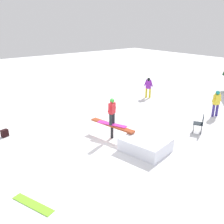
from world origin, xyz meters
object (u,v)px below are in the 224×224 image
(main_rider_on_rail, at_px, (112,112))
(bystander_purple, at_px, (148,87))
(rail_feature, at_px, (112,127))
(bystander_yellow, at_px, (216,102))
(folding_chair, at_px, (199,125))
(loose_snowboard_lime, at_px, (33,204))
(backpack_on_snow, at_px, (5,133))

(main_rider_on_rail, bearing_deg, bystander_purple, -81.90)
(rail_feature, bearing_deg, bystander_yellow, -113.41)
(bystander_yellow, distance_m, folding_chair, 2.79)
(bystander_yellow, distance_m, loose_snowboard_lime, 10.91)
(rail_feature, relative_size, loose_snowboard_lime, 1.63)
(rail_feature, distance_m, backpack_on_snow, 5.00)
(bystander_purple, relative_size, loose_snowboard_lime, 0.96)
(main_rider_on_rail, distance_m, loose_snowboard_lime, 5.17)
(rail_feature, relative_size, main_rider_on_rail, 1.68)
(main_rider_on_rail, xyz_separation_m, backpack_on_snow, (3.23, 3.79, -1.08))
(loose_snowboard_lime, bearing_deg, folding_chair, 69.32)
(bystander_purple, xyz_separation_m, backpack_on_snow, (-0.26, 9.83, -0.62))
(loose_snowboard_lime, xyz_separation_m, backpack_on_snow, (5.26, -0.79, 0.16))
(rail_feature, height_order, bystander_yellow, bystander_yellow)
(bystander_yellow, distance_m, backpack_on_snow, 11.12)
(rail_feature, distance_m, main_rider_on_rail, 0.69)
(loose_snowboard_lime, height_order, backpack_on_snow, backpack_on_snow)
(folding_chair, distance_m, backpack_on_snow, 9.15)
(bystander_purple, bearing_deg, main_rider_on_rail, 96.09)
(bystander_yellow, relative_size, folding_chair, 1.69)
(rail_feature, height_order, loose_snowboard_lime, rail_feature)
(rail_feature, height_order, bystander_purple, bystander_purple)
(main_rider_on_rail, relative_size, loose_snowboard_lime, 0.97)
(folding_chair, bearing_deg, bystander_yellow, 162.89)
(backpack_on_snow, bearing_deg, rail_feature, -52.21)
(bystander_yellow, height_order, bystander_purple, bystander_yellow)
(main_rider_on_rail, height_order, folding_chair, main_rider_on_rail)
(main_rider_on_rail, relative_size, backpack_on_snow, 4.20)
(main_rider_on_rail, bearing_deg, bystander_yellow, -124.79)
(bystander_yellow, bearing_deg, bystander_purple, 107.69)
(main_rider_on_rail, xyz_separation_m, folding_chair, (-2.14, -3.61, -0.84))
(rail_feature, xyz_separation_m, bystander_purple, (3.49, -6.03, 0.22))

